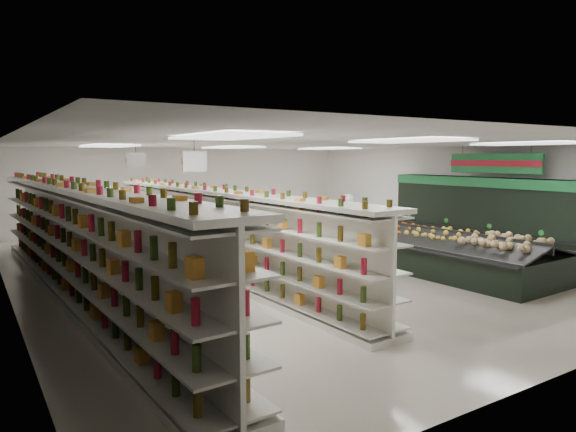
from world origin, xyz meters
TOP-DOWN VIEW (x-y plane):
  - floor at (0.00, 0.00)m, footprint 16.00×16.00m
  - ceiling at (0.00, 0.00)m, footprint 14.00×16.00m
  - wall_back at (0.00, 8.00)m, footprint 14.00×0.02m
  - wall_left at (-7.00, 0.00)m, footprint 0.02×16.00m
  - wall_right at (7.00, 0.00)m, footprint 0.02×16.00m
  - produce_wall_case at (6.53, -1.50)m, footprint 0.93×8.00m
  - aisle_sign_near at (-3.80, -2.00)m, footprint 0.52×0.06m
  - aisle_sign_far at (-3.80, 2.00)m, footprint 0.52×0.06m
  - hortifruti_banner at (6.25, -1.50)m, footprint 0.12×3.20m
  - gondola_left at (-5.77, -0.72)m, footprint 1.54×13.13m
  - gondola_center at (-2.54, -0.13)m, footprint 1.30×11.90m
  - produce_island at (2.41, -2.18)m, footprint 2.85×7.16m
  - soda_endcap at (0.03, 5.85)m, footprint 1.43×1.06m
  - shopper_main at (0.11, -1.83)m, footprint 0.84×0.72m
  - shopper_background at (-3.56, 3.20)m, footprint 0.71×0.95m

SIDE VIEW (x-z plane):
  - floor at x=0.00m, z-range 0.00..0.00m
  - produce_island at x=2.41m, z-range -0.05..1.01m
  - soda_endcap at x=0.03m, z-range -0.03..1.68m
  - shopper_background at x=-3.56m, z-range 0.00..1.74m
  - gondola_center at x=-2.54m, z-range -0.08..1.97m
  - shopper_main at x=0.11m, z-range 0.00..1.95m
  - gondola_left at x=-5.77m, z-range -0.09..2.18m
  - produce_wall_case at x=6.53m, z-range 0.14..2.34m
  - wall_back at x=0.00m, z-range 0.00..3.20m
  - wall_left at x=-7.00m, z-range 0.00..3.20m
  - wall_right at x=7.00m, z-range 0.00..3.20m
  - hortifruti_banner at x=6.25m, z-range 2.18..3.13m
  - aisle_sign_near at x=-3.80m, z-range 2.38..3.13m
  - aisle_sign_far at x=-3.80m, z-range 2.38..3.13m
  - ceiling at x=0.00m, z-range 3.19..3.21m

